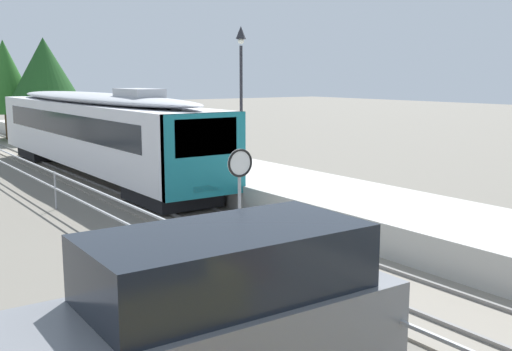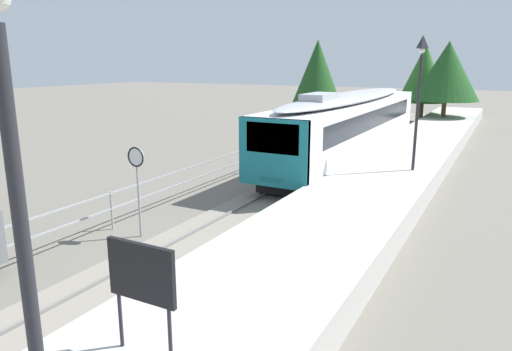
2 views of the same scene
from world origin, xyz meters
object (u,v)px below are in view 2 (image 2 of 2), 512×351
Objects in this scene: platform_lamp_near_end at (11,145)px; platform_notice_board at (141,276)px; commuter_train at (349,121)px; speed_limit_sign at (137,169)px; platform_lamp_mid_platform at (420,78)px.

platform_notice_board is (-1.20, 2.59, -2.44)m from platform_lamp_near_end.
commuter_train is 22.93m from platform_lamp_near_end.
platform_lamp_near_end is 1.91× the size of speed_limit_sign.
speed_limit_sign is (-2.07, -14.23, -0.02)m from commuter_train.
platform_lamp_near_end and platform_lamp_mid_platform have the same top height.
commuter_train is at bearing 98.77° from platform_notice_board.
platform_lamp_near_end is 3.75m from platform_notice_board.
platform_lamp_mid_platform is (4.25, -4.84, 2.48)m from commuter_train.
platform_lamp_near_end is (4.25, -22.39, 2.48)m from commuter_train.
platform_lamp_mid_platform is at bearing 90.00° from platform_lamp_near_end.
platform_lamp_near_end is 10.62m from speed_limit_sign.
commuter_train is 20.04m from platform_notice_board.
platform_lamp_near_end is at bearing -90.00° from platform_lamp_mid_platform.
platform_lamp_mid_platform is 2.97× the size of platform_notice_board.
speed_limit_sign is at bearing -98.27° from commuter_train.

